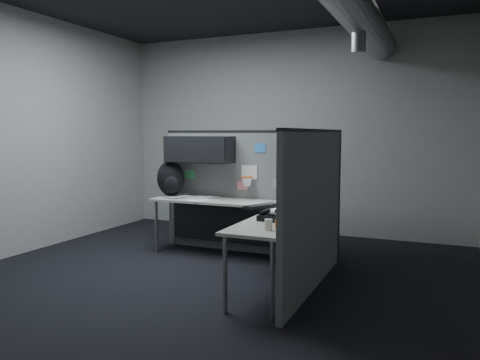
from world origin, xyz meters
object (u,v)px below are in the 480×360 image
at_px(keyboard, 262,206).
at_px(phone, 269,217).
at_px(backpack, 171,179).
at_px(monitor, 298,185).
at_px(desk, 247,215).

height_order(keyboard, phone, phone).
height_order(phone, backpack, backpack).
relative_size(keyboard, phone, 2.15).
bearing_deg(backpack, keyboard, -32.69).
xyz_separation_m(monitor, backpack, (-1.83, 0.10, -0.00)).
height_order(desk, phone, phone).
height_order(monitor, phone, monitor).
height_order(keyboard, backpack, backpack).
bearing_deg(phone, monitor, 108.55).
bearing_deg(keyboard, phone, -83.14).
relative_size(keyboard, backpack, 1.02).
bearing_deg(keyboard, backpack, 144.16).
bearing_deg(desk, backpack, 165.04).
distance_m(monitor, phone, 1.07).
height_order(desk, backpack, backpack).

